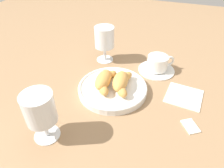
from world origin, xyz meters
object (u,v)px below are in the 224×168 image
object	(u,v)px
pastry_plate	(112,88)
juice_glass_left	(40,110)
croissant_large	(105,80)
sugar_packet	(191,126)
folded_napkin	(184,96)
coffee_cup_near	(157,65)
juice_glass_right	(104,39)
croissant_small	(121,82)

from	to	relation	value
pastry_plate	juice_glass_left	size ratio (longest dim) A/B	1.62
pastry_plate	juice_glass_left	bearing A→B (deg)	-23.79
croissant_large	sugar_packet	world-z (taller)	croissant_large
sugar_packet	folded_napkin	world-z (taller)	sugar_packet
juice_glass_left	folded_napkin	xyz separation A→B (m)	(-0.28, 0.33, -0.09)
coffee_cup_near	juice_glass_right	world-z (taller)	juice_glass_right
pastry_plate	coffee_cup_near	world-z (taller)	coffee_cup_near
sugar_packet	folded_napkin	size ratio (longest dim) A/B	0.45
croissant_small	coffee_cup_near	size ratio (longest dim) A/B	1.00
juice_glass_left	juice_glass_right	xyz separation A→B (m)	(-0.41, 0.01, -0.00)
croissant_large	folded_napkin	world-z (taller)	croissant_large
croissant_large	juice_glass_right	xyz separation A→B (m)	(-0.19, -0.07, 0.05)
croissant_small	pastry_plate	bearing A→B (deg)	-79.86
pastry_plate	coffee_cup_near	distance (m)	0.21
croissant_large	folded_napkin	distance (m)	0.26
juice_glass_right	pastry_plate	bearing A→B (deg)	27.67
coffee_cup_near	juice_glass_left	xyz separation A→B (m)	(0.40, -0.22, 0.07)
croissant_large	croissant_small	xyz separation A→B (m)	(-0.01, 0.05, 0.00)
coffee_cup_near	juice_glass_left	distance (m)	0.46
croissant_large	sugar_packet	bearing A→B (deg)	76.40
juice_glass_left	sugar_packet	size ratio (longest dim) A/B	2.80
juice_glass_left	juice_glass_right	size ratio (longest dim) A/B	1.00
juice_glass_left	folded_napkin	distance (m)	0.44
sugar_packet	croissant_small	bearing A→B (deg)	-142.64
coffee_cup_near	croissant_large	bearing A→B (deg)	-38.99
coffee_cup_near	croissant_small	bearing A→B (deg)	-28.16
croissant_small	sugar_packet	xyz separation A→B (m)	(0.08, 0.22, -0.04)
croissant_large	croissant_small	world-z (taller)	same
pastry_plate	juice_glass_right	size ratio (longest dim) A/B	1.62
juice_glass_right	folded_napkin	xyz separation A→B (m)	(0.13, 0.32, -0.09)
juice_glass_right	folded_napkin	distance (m)	0.36
coffee_cup_near	juice_glass_left	bearing A→B (deg)	-28.80
croissant_large	sugar_packet	distance (m)	0.29
sugar_packet	folded_napkin	bearing A→B (deg)	158.20
pastry_plate	croissant_small	xyz separation A→B (m)	(-0.01, 0.03, 0.03)
pastry_plate	juice_glass_left	world-z (taller)	juice_glass_left
pastry_plate	croissant_small	world-z (taller)	croissant_small
croissant_large	juice_glass_left	xyz separation A→B (m)	(0.22, -0.08, 0.05)
pastry_plate	sugar_packet	xyz separation A→B (m)	(0.07, 0.25, -0.01)
juice_glass_right	coffee_cup_near	bearing A→B (deg)	87.84
juice_glass_right	sugar_packet	distance (m)	0.44
folded_napkin	pastry_plate	bearing A→B (deg)	-77.22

